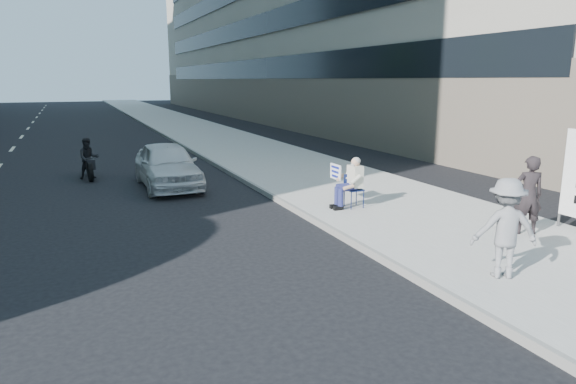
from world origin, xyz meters
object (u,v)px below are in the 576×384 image
seated_protester (350,180)px  pedestrian_woman (528,195)px  white_sedan_near (167,165)px  motorcycle (89,160)px  jogger (505,228)px

seated_protester → pedestrian_woman: pedestrian_woman is taller
white_sedan_near → motorcycle: bearing=131.3°
seated_protester → motorcycle: size_ratio=0.64×
jogger → motorcycle: size_ratio=0.82×
white_sedan_near → motorcycle: (-2.26, 2.55, -0.08)m
jogger → pedestrian_woman: (2.34, 1.67, 0.00)m
jogger → white_sedan_near: bearing=-45.6°
seated_protester → pedestrian_woman: 4.19m
motorcycle → pedestrian_woman: bearing=-59.5°
white_sedan_near → motorcycle: size_ratio=2.06×
seated_protester → jogger: size_ratio=0.78×
seated_protester → white_sedan_near: 6.37m
seated_protester → motorcycle: 9.77m
jogger → seated_protester: bearing=-65.5°
jogger → white_sedan_near: jogger is taller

